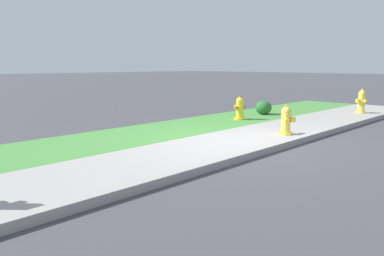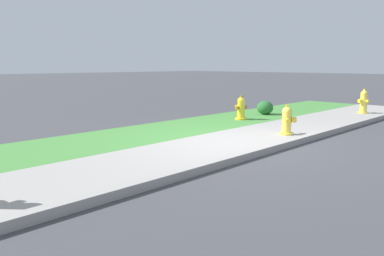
% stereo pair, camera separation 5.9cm
% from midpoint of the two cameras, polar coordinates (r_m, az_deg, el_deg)
% --- Properties ---
extents(ground_plane, '(120.00, 120.00, 0.00)m').
position_cam_midpoint_polar(ground_plane, '(7.50, 5.95, -2.09)').
color(ground_plane, '#424247').
extents(sidewalk_pavement, '(18.00, 1.87, 0.01)m').
position_cam_midpoint_polar(sidewalk_pavement, '(7.50, 5.95, -2.05)').
color(sidewalk_pavement, '#9E9993').
rests_on(sidewalk_pavement, ground).
extents(grass_verge, '(18.00, 2.08, 0.01)m').
position_cam_midpoint_polar(grass_verge, '(8.83, -4.20, -0.25)').
color(grass_verge, '#47893D').
rests_on(grass_verge, ground).
extents(street_curb, '(18.00, 0.16, 0.12)m').
position_cam_midpoint_polar(street_curb, '(6.92, 12.60, -2.75)').
color(street_curb, '#9E9993').
rests_on(street_curb, ground).
extents(fire_hydrant_near_corner, '(0.35, 0.35, 0.66)m').
position_cam_midpoint_polar(fire_hydrant_near_corner, '(8.38, 13.97, 1.10)').
color(fire_hydrant_near_corner, yellow).
rests_on(fire_hydrant_near_corner, ground).
extents(fire_hydrant_across_street, '(0.40, 0.37, 0.67)m').
position_cam_midpoint_polar(fire_hydrant_across_street, '(10.51, 7.13, 3.01)').
color(fire_hydrant_across_street, yellow).
rests_on(fire_hydrant_across_street, ground).
extents(fire_hydrant_mid_block, '(0.38, 0.39, 0.77)m').
position_cam_midpoint_polar(fire_hydrant_mid_block, '(12.92, 24.30, 3.69)').
color(fire_hydrant_mid_block, yellow).
rests_on(fire_hydrant_mid_block, ground).
extents(shrub_bush_mid_verge, '(0.49, 0.49, 0.42)m').
position_cam_midpoint_polar(shrub_bush_mid_verge, '(11.72, 10.71, 3.07)').
color(shrub_bush_mid_verge, '#28662D').
rests_on(shrub_bush_mid_verge, ground).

